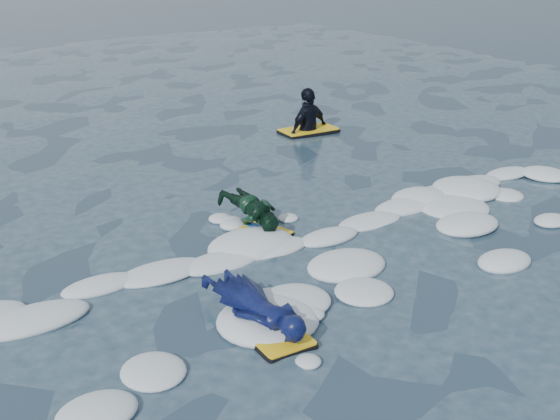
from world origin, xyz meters
The scene contains 5 objects.
ground centered at (0.00, 0.00, 0.00)m, with size 120.00×120.00×0.00m, color #172A37.
foam_band centered at (0.00, 1.03, 0.00)m, with size 12.00×3.10×0.30m, color silver, non-canonical shape.
prone_woman_unit centered at (-0.85, -0.04, 0.21)m, with size 0.66×1.60×0.41m.
prone_child_unit centered at (0.50, 2.19, 0.25)m, with size 0.70×1.30×0.49m.
waiting_rider_unit centered at (4.08, 5.85, 0.05)m, with size 1.24×0.73×1.80m.
Camera 1 is at (-4.24, -5.58, 3.90)m, focal length 45.00 mm.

